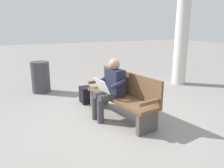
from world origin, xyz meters
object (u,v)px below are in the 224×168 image
(bench_near, at_px, (123,95))
(backpack, at_px, (86,95))
(trash_bin, at_px, (41,77))
(person_seated, at_px, (110,87))
(support_pillar, at_px, (182,31))

(bench_near, distance_m, backpack, 1.22)
(trash_bin, bearing_deg, bench_near, -155.96)
(person_seated, distance_m, support_pillar, 3.60)
(person_seated, relative_size, trash_bin, 1.39)
(bench_near, distance_m, support_pillar, 3.48)
(bench_near, height_order, person_seated, person_seated)
(person_seated, bearing_deg, backpack, -1.01)
(trash_bin, bearing_deg, support_pillar, -104.66)
(backpack, bearing_deg, bench_near, -163.31)
(backpack, xyz_separation_m, trash_bin, (1.40, 0.79, 0.24))
(person_seated, relative_size, support_pillar, 0.36)
(backpack, distance_m, support_pillar, 3.58)
(person_seated, bearing_deg, trash_bin, 13.50)
(bench_near, height_order, support_pillar, support_pillar)
(backpack, relative_size, trash_bin, 0.45)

